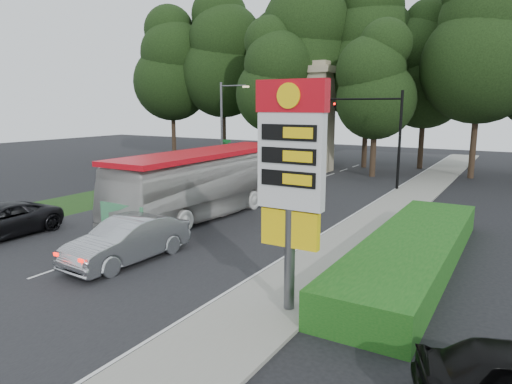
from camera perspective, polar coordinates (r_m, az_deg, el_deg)
The scene contains 20 objects.
ground at distance 18.78m, azimuth -25.35°, elevation -9.39°, with size 120.00×120.00×0.00m, color black.
road_surface at distance 26.95m, azimuth -3.82°, elevation -2.39°, with size 14.00×80.00×0.02m, color black.
sidewalk_right at distance 23.33m, azimuth 13.70°, elevation -4.64°, with size 3.00×80.00×0.12m, color gray.
grass_verge_left at distance 37.36m, azimuth -10.63°, elevation 1.15°, with size 5.00×50.00×0.02m, color #193814.
hedge at distance 18.76m, azimuth 18.94°, elevation -7.00°, with size 3.00×14.00×1.20m, color #154F15.
gas_station_pylon at distance 13.03m, azimuth 4.38°, elevation 3.29°, with size 2.10×0.45×6.85m.
traffic_signal_mast at distance 34.87m, azimuth 15.49°, elevation 7.99°, with size 6.10×0.35×7.20m.
streetlight_signs at distance 38.49m, azimuth -4.04°, elevation 8.23°, with size 2.75×0.98×8.00m.
monument at distance 43.07m, azimuth 7.69°, elevation 9.31°, with size 3.00×3.00×10.05m.
tree_far_west at distance 56.55m, azimuth -10.52°, elevation 15.22°, with size 8.96×8.96×17.60m.
tree_west_mid at distance 54.55m, azimuth -4.15°, elevation 16.60°, with size 9.80×9.80×19.25m.
tree_west_near at distance 52.98m, azimuth 2.68°, elevation 14.97°, with size 8.40×8.40×16.50m.
tree_center_left at distance 47.39m, azimuth 5.91°, elevation 17.86°, with size 10.08×10.08×19.80m.
tree_center_right at distance 46.97m, azimuth 13.90°, elevation 16.45°, with size 9.24×9.24×18.15m.
tree_east_near at distance 47.57m, azimuth 20.51°, elevation 14.40°, with size 8.12×8.12×15.95m.
tree_east_mid at distance 43.08m, azimuth 26.47°, elevation 16.65°, with size 9.52×9.52×18.70m.
tree_monument_left at distance 43.97m, azimuth 2.34°, elevation 14.09°, with size 7.28×7.28×14.30m.
tree_monument_right at distance 40.77m, azimuth 14.82°, elevation 13.07°, with size 6.72×6.72×13.20m.
transit_bus at distance 25.85m, azimuth -6.06°, elevation 1.12°, with size 3.07×13.12×3.65m, color beige.
sedan_silver at distance 18.87m, azimuth -15.75°, elevation -5.81°, with size 1.87×5.37×1.77m, color #A0A3A8.
Camera 1 is at (14.93, -9.59, 6.14)m, focal length 32.00 mm.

